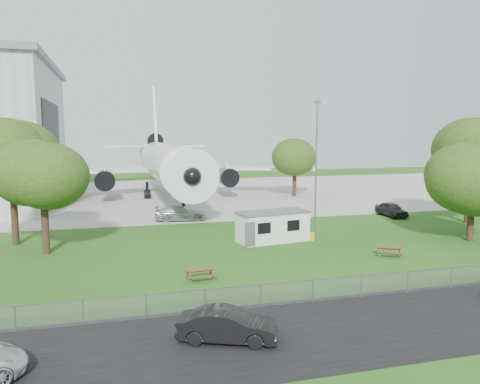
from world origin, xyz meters
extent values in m
plane|color=#356D20|center=(0.00, 0.00, 0.00)|extent=(160.00, 160.00, 0.00)
cube|color=black|center=(0.00, -13.00, 0.01)|extent=(120.00, 8.00, 0.02)
cube|color=#B7B7B2|center=(0.00, 38.00, 0.01)|extent=(120.00, 46.00, 0.03)
cube|color=#2D3033|center=(-16.93, 33.00, 6.75)|extent=(0.16, 16.00, 12.96)
cylinder|color=white|center=(-2.00, 34.00, 5.10)|extent=(5.40, 34.00, 5.40)
cone|color=white|center=(-2.00, 15.00, 5.10)|extent=(5.40, 5.50, 5.40)
cone|color=white|center=(-2.00, 55.00, 5.90)|extent=(4.86, 9.00, 4.86)
cube|color=white|center=(-14.50, 37.20, 3.90)|extent=(21.36, 10.77, 0.36)
cube|color=white|center=(10.50, 37.20, 3.90)|extent=(21.36, 10.77, 0.36)
cube|color=white|center=(-2.00, 55.00, 11.60)|extent=(0.46, 9.96, 12.17)
cylinder|color=#515459|center=(-10.50, 33.50, 3.00)|extent=(2.50, 4.20, 2.50)
cylinder|color=#515459|center=(6.50, 33.50, 3.00)|extent=(2.50, 4.20, 2.50)
cylinder|color=#515459|center=(-2.00, 54.00, 7.90)|extent=(2.60, 4.50, 2.60)
cylinder|color=black|center=(-2.00, 18.50, 1.20)|extent=(0.36, 0.36, 2.40)
cylinder|color=black|center=(-4.80, 35.00, 1.20)|extent=(0.44, 0.44, 2.40)
cylinder|color=black|center=(0.80, 35.00, 1.20)|extent=(0.44, 0.44, 2.40)
cube|color=silver|center=(3.75, 5.08, 1.25)|extent=(6.34, 3.49, 2.50)
cube|color=#59595B|center=(3.75, 5.08, 2.56)|extent=(6.57, 3.72, 0.12)
cylinder|color=gold|center=(7.15, 4.48, 0.35)|extent=(0.50, 0.50, 0.70)
cube|color=gray|center=(0.00, -9.50, 0.00)|extent=(58.00, 0.04, 1.30)
cylinder|color=slate|center=(8.20, 6.20, 6.00)|extent=(0.16, 0.16, 12.00)
cylinder|color=#382619|center=(-17.45, 9.64, 2.13)|extent=(0.56, 0.56, 4.25)
sphere|color=#45661E|center=(-17.45, 9.64, 7.32)|extent=(7.29, 7.29, 7.29)
cylinder|color=#382619|center=(-14.55, 5.57, 1.85)|extent=(0.56, 0.56, 3.69)
sphere|color=#45661E|center=(-14.55, 5.57, 6.36)|extent=(6.61, 6.61, 6.61)
cylinder|color=#382619|center=(20.30, 0.74, 1.57)|extent=(0.56, 0.56, 3.14)
sphere|color=#45661E|center=(20.30, 0.74, 5.41)|extent=(8.25, 8.25, 8.25)
cylinder|color=#382619|center=(25.96, 7.57, 2.04)|extent=(0.56, 0.56, 4.08)
sphere|color=#45661E|center=(25.96, 7.57, 7.03)|extent=(8.38, 8.38, 8.38)
cylinder|color=#382619|center=(16.42, 31.79, 1.54)|extent=(0.56, 0.56, 3.09)
sphere|color=#45661E|center=(16.42, 31.79, 5.32)|extent=(6.72, 6.72, 6.72)
imported|color=black|center=(-4.65, -13.02, 0.74)|extent=(4.74, 3.12, 1.48)
imported|color=black|center=(20.60, 13.10, 0.78)|extent=(1.86, 4.58, 1.56)
imported|color=#B5B8BC|center=(-2.60, 16.66, 0.79)|extent=(5.63, 2.72, 1.58)
camera|label=1|loc=(-9.34, -32.38, 9.25)|focal=35.00mm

